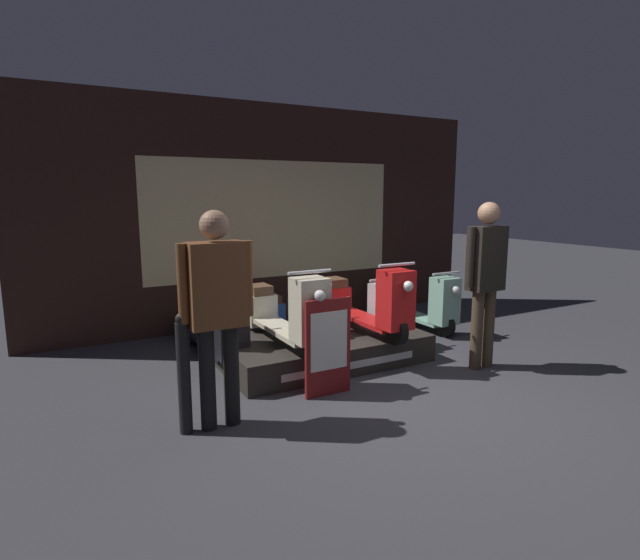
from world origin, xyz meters
TOP-DOWN VIEW (x-y plane):
  - ground_plane at (0.00, 0.00)m, footprint 30.00×30.00m
  - shop_wall_back at (0.00, 3.36)m, footprint 7.00×0.09m
  - display_platform at (-0.29, 1.37)m, footprint 2.31×1.21m
  - scooter_display_left at (-0.80, 1.32)m, footprint 0.46×1.75m
  - scooter_display_right at (0.23, 1.32)m, footprint 0.46×1.75m
  - scooter_backrow_0 at (-1.34, 2.11)m, footprint 0.46×1.75m
  - scooter_backrow_1 at (-0.34, 2.11)m, footprint 0.46×1.75m
  - scooter_backrow_2 at (0.66, 2.11)m, footprint 0.46×1.75m
  - scooter_backrow_3 at (1.67, 2.11)m, footprint 0.46×1.75m
  - person_left_browsing at (-1.83, 0.36)m, footprint 0.61×0.25m
  - person_right_browsing at (1.17, 0.36)m, footprint 0.55×0.24m
  - price_sign_board at (-0.72, 0.50)m, footprint 0.48×0.04m
  - street_bollard at (-2.11, 0.38)m, footprint 0.10×0.10m

SIDE VIEW (x-z plane):
  - ground_plane at x=0.00m, z-range 0.00..0.00m
  - display_platform at x=-0.29m, z-range 0.00..0.31m
  - scooter_backrow_0 at x=-1.34m, z-range -0.10..0.78m
  - scooter_backrow_1 at x=-0.34m, z-range -0.10..0.78m
  - scooter_backrow_2 at x=0.66m, z-range -0.10..0.78m
  - scooter_backrow_3 at x=1.67m, z-range -0.10..0.78m
  - price_sign_board at x=-0.72m, z-range 0.01..0.95m
  - street_bollard at x=-2.11m, z-range 0.00..1.00m
  - scooter_display_left at x=-0.80m, z-range 0.20..1.09m
  - scooter_display_right at x=0.23m, z-range 0.20..1.09m
  - person_left_browsing at x=-1.83m, z-range 0.18..1.97m
  - person_right_browsing at x=1.17m, z-range 0.16..2.00m
  - shop_wall_back at x=0.00m, z-range 0.00..3.20m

